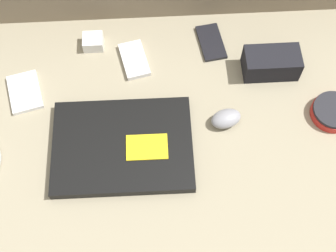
{
  "coord_description": "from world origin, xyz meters",
  "views": [
    {
      "loc": [
        -0.03,
        -0.47,
        1.06
      ],
      "look_at": [
        0.0,
        0.0,
        0.13
      ],
      "focal_mm": 50.0,
      "sensor_mm": 36.0,
      "label": 1
    }
  ],
  "objects_px": {
    "speaker_puck": "(333,112)",
    "charger_brick": "(93,42)",
    "phone_black": "(134,60)",
    "phone_small": "(211,42)",
    "laptop": "(123,146)",
    "camera_pouch": "(271,63)",
    "computer_mouse": "(226,119)",
    "phone_silver": "(25,92)"
  },
  "relations": [
    {
      "from": "computer_mouse",
      "to": "speaker_puck",
      "type": "xyz_separation_m",
      "value": [
        0.25,
        0.01,
        -0.0
      ]
    },
    {
      "from": "charger_brick",
      "to": "laptop",
      "type": "bearing_deg",
      "value": -76.23
    },
    {
      "from": "speaker_puck",
      "to": "phone_silver",
      "type": "bearing_deg",
      "value": 172.27
    },
    {
      "from": "laptop",
      "to": "phone_black",
      "type": "height_order",
      "value": "laptop"
    },
    {
      "from": "phone_small",
      "to": "speaker_puck",
      "type": "bearing_deg",
      "value": -48.93
    },
    {
      "from": "speaker_puck",
      "to": "charger_brick",
      "type": "xyz_separation_m",
      "value": [
        -0.55,
        0.23,
        0.0
      ]
    },
    {
      "from": "phone_small",
      "to": "camera_pouch",
      "type": "height_order",
      "value": "camera_pouch"
    },
    {
      "from": "phone_small",
      "to": "charger_brick",
      "type": "xyz_separation_m",
      "value": [
        -0.29,
        0.01,
        0.01
      ]
    },
    {
      "from": "laptop",
      "to": "camera_pouch",
      "type": "relative_size",
      "value": 2.36
    },
    {
      "from": "computer_mouse",
      "to": "camera_pouch",
      "type": "height_order",
      "value": "camera_pouch"
    },
    {
      "from": "phone_black",
      "to": "phone_small",
      "type": "xyz_separation_m",
      "value": [
        0.19,
        0.04,
        -0.0
      ]
    },
    {
      "from": "laptop",
      "to": "camera_pouch",
      "type": "bearing_deg",
      "value": 28.33
    },
    {
      "from": "laptop",
      "to": "phone_silver",
      "type": "bearing_deg",
      "value": 146.29
    },
    {
      "from": "phone_black",
      "to": "charger_brick",
      "type": "distance_m",
      "value": 0.11
    },
    {
      "from": "computer_mouse",
      "to": "phone_silver",
      "type": "xyz_separation_m",
      "value": [
        -0.46,
        0.1,
        -0.01
      ]
    },
    {
      "from": "computer_mouse",
      "to": "phone_black",
      "type": "height_order",
      "value": "computer_mouse"
    },
    {
      "from": "laptop",
      "to": "speaker_puck",
      "type": "distance_m",
      "value": 0.48
    },
    {
      "from": "phone_silver",
      "to": "camera_pouch",
      "type": "bearing_deg",
      "value": -10.9
    },
    {
      "from": "computer_mouse",
      "to": "phone_black",
      "type": "bearing_deg",
      "value": 122.23
    },
    {
      "from": "computer_mouse",
      "to": "phone_silver",
      "type": "relative_size",
      "value": 0.67
    },
    {
      "from": "camera_pouch",
      "to": "charger_brick",
      "type": "distance_m",
      "value": 0.43
    },
    {
      "from": "phone_black",
      "to": "phone_small",
      "type": "bearing_deg",
      "value": 0.05
    },
    {
      "from": "phone_silver",
      "to": "charger_brick",
      "type": "bearing_deg",
      "value": 25.22
    },
    {
      "from": "camera_pouch",
      "to": "charger_brick",
      "type": "bearing_deg",
      "value": 167.04
    },
    {
      "from": "phone_silver",
      "to": "charger_brick",
      "type": "xyz_separation_m",
      "value": [
        0.16,
        0.13,
        0.01
      ]
    },
    {
      "from": "phone_silver",
      "to": "phone_black",
      "type": "relative_size",
      "value": 1.05
    },
    {
      "from": "computer_mouse",
      "to": "phone_silver",
      "type": "height_order",
      "value": "computer_mouse"
    },
    {
      "from": "speaker_puck",
      "to": "phone_silver",
      "type": "distance_m",
      "value": 0.71
    },
    {
      "from": "phone_silver",
      "to": "phone_small",
      "type": "xyz_separation_m",
      "value": [
        0.45,
        0.12,
        -0.0
      ]
    },
    {
      "from": "laptop",
      "to": "camera_pouch",
      "type": "height_order",
      "value": "camera_pouch"
    },
    {
      "from": "computer_mouse",
      "to": "laptop",
      "type": "bearing_deg",
      "value": 176.51
    },
    {
      "from": "laptop",
      "to": "computer_mouse",
      "type": "distance_m",
      "value": 0.24
    },
    {
      "from": "phone_black",
      "to": "charger_brick",
      "type": "bearing_deg",
      "value": 139.23
    },
    {
      "from": "laptop",
      "to": "speaker_puck",
      "type": "bearing_deg",
      "value": 7.39
    },
    {
      "from": "computer_mouse",
      "to": "camera_pouch",
      "type": "relative_size",
      "value": 0.61
    },
    {
      "from": "laptop",
      "to": "speaker_puck",
      "type": "relative_size",
      "value": 3.11
    },
    {
      "from": "computer_mouse",
      "to": "camera_pouch",
      "type": "xyz_separation_m",
      "value": [
        0.12,
        0.14,
        0.01
      ]
    },
    {
      "from": "phone_silver",
      "to": "charger_brick",
      "type": "height_order",
      "value": "charger_brick"
    },
    {
      "from": "charger_brick",
      "to": "camera_pouch",
      "type": "bearing_deg",
      "value": -12.96
    },
    {
      "from": "phone_small",
      "to": "phone_silver",
      "type": "bearing_deg",
      "value": -173.71
    },
    {
      "from": "camera_pouch",
      "to": "charger_brick",
      "type": "height_order",
      "value": "camera_pouch"
    },
    {
      "from": "speaker_puck",
      "to": "phone_silver",
      "type": "xyz_separation_m",
      "value": [
        -0.71,
        0.1,
        -0.01
      ]
    }
  ]
}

